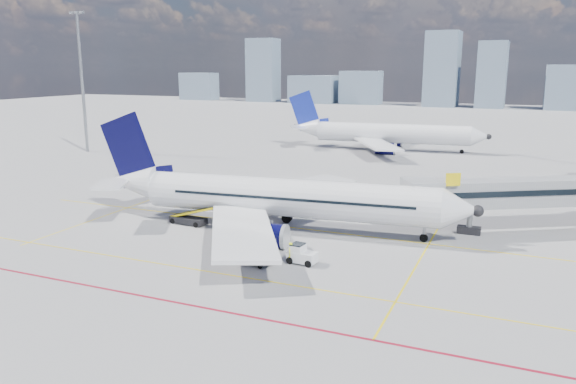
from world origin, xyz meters
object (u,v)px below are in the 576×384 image
(second_aircraft, at_px, (383,133))
(cargo_dolly, at_px, (252,248))
(main_aircraft, at_px, (273,197))
(baggage_tug, at_px, (301,254))
(ramp_worker, at_px, (291,253))
(belt_loader, at_px, (189,219))

(second_aircraft, distance_m, cargo_dolly, 66.69)
(main_aircraft, height_order, cargo_dolly, main_aircraft)
(second_aircraft, relative_size, baggage_tug, 15.50)
(baggage_tug, relative_size, cargo_dolly, 0.58)
(second_aircraft, height_order, ramp_worker, second_aircraft)
(second_aircraft, bearing_deg, ramp_worker, -88.00)
(main_aircraft, xyz_separation_m, second_aircraft, (-2.68, 56.87, 0.00))
(ramp_worker, bearing_deg, belt_loader, 79.54)
(baggage_tug, xyz_separation_m, belt_loader, (-14.87, 6.33, -0.19))
(second_aircraft, height_order, cargo_dolly, second_aircraft)
(baggage_tug, bearing_deg, main_aircraft, 133.36)
(second_aircraft, relative_size, ramp_worker, 21.37)
(belt_loader, bearing_deg, main_aircraft, 18.13)
(second_aircraft, height_order, belt_loader, second_aircraft)
(baggage_tug, xyz_separation_m, ramp_worker, (-0.72, -0.35, 0.12))
(baggage_tug, relative_size, belt_loader, 0.44)
(second_aircraft, xyz_separation_m, cargo_dolly, (5.21, -66.46, -2.04))
(main_aircraft, xyz_separation_m, baggage_tug, (6.33, -8.27, -2.44))
(main_aircraft, distance_m, belt_loader, 9.14)
(main_aircraft, bearing_deg, belt_loader, -173.09)
(belt_loader, xyz_separation_m, ramp_worker, (14.14, -6.67, 0.31))
(belt_loader, height_order, ramp_worker, belt_loader)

